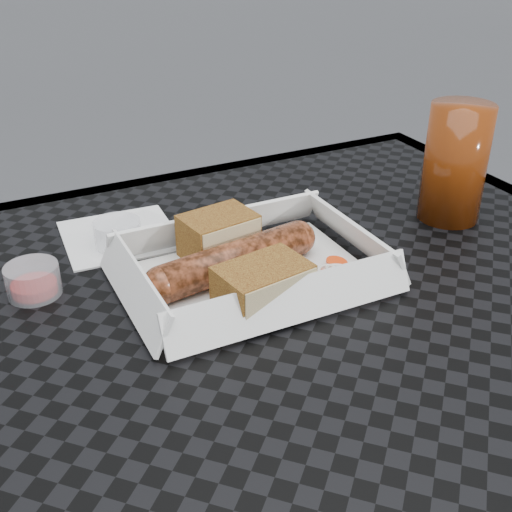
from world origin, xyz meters
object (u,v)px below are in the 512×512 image
(patio_table, at_px, (309,398))
(food_tray, at_px, (251,276))
(drink_glass, at_px, (455,163))
(bratwurst, at_px, (234,260))

(patio_table, height_order, food_tray, food_tray)
(patio_table, relative_size, food_tray, 3.64)
(patio_table, height_order, drink_glass, drink_glass)
(food_tray, relative_size, drink_glass, 1.64)
(patio_table, distance_m, food_tray, 0.13)
(drink_glass, bearing_deg, bratwurst, -176.54)
(food_tray, xyz_separation_m, drink_glass, (0.27, 0.02, 0.06))
(patio_table, height_order, bratwurst, bratwurst)
(patio_table, relative_size, bratwurst, 4.17)
(patio_table, bearing_deg, bratwurst, 102.64)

